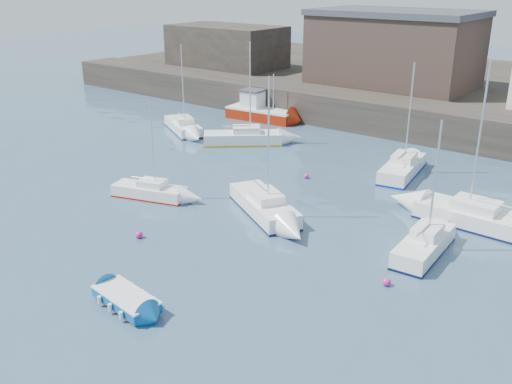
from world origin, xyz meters
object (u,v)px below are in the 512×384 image
Objects in this scene: sailboat_c at (424,244)px; buoy_near at (139,238)px; sailboat_e at (183,126)px; sailboat_h at (243,137)px; buoy_far at (306,178)px; sailboat_b at (264,205)px; blue_dinghy at (126,300)px; sailboat_a at (150,191)px; buoy_mid at (386,285)px; fishing_boat at (260,110)px; sailboat_d at (480,218)px; sailboat_f at (402,168)px.

sailboat_c is 15.50m from buoy_near.
sailboat_e is (-27.63, 10.03, -0.02)m from sailboat_c.
sailboat_h is 24.65× the size of buoy_far.
sailboat_b reaches higher than sailboat_c.
blue_dinghy is 30.02m from sailboat_e.
sailboat_a is 17.39m from buoy_mid.
blue_dinghy is 19.36m from buoy_far.
sailboat_a reaches higher than buoy_mid.
sailboat_c is (24.83, -18.14, -0.37)m from fishing_boat.
sailboat_c is 0.75× the size of sailboat_d.
sailboat_f is at bearing 72.86° from sailboat_b.
sailboat_h reaches higher than sailboat_a.
sailboat_f is 7.12m from buoy_far.
sailboat_d reaches higher than sailboat_h.
buoy_near is at bearing -164.33° from buoy_mid.
buoy_far is (6.08, 9.48, -0.46)m from sailboat_a.
buoy_near is (14.32, -17.95, -0.52)m from sailboat_e.
sailboat_e is (-2.80, -8.11, -0.39)m from fishing_boat.
sailboat_h is at bearing 153.50° from sailboat_c.
sailboat_d is at bearing -13.03° from sailboat_h.
buoy_near is at bearing -149.26° from sailboat_c.
sailboat_a reaches higher than buoy_near.
fishing_boat is 0.85× the size of sailboat_h.
buoy_far is at bearing -24.12° from sailboat_h.
sailboat_a is 0.68× the size of sailboat_d.
sailboat_e is at bearing -109.04° from fishing_boat.
blue_dinghy is 20.57m from sailboat_d.
fishing_boat is at bearing 153.61° from sailboat_d.
sailboat_c reaches higher than buoy_near.
buoy_mid is at bearing 46.66° from blue_dinghy.
buoy_far is (-3.00, 19.12, -0.37)m from blue_dinghy.
blue_dinghy is 26.28m from sailboat_h.
sailboat_f is at bearing 112.00° from buoy_mid.
fishing_boat is 24.15m from sailboat_b.
buoy_far is (-11.37, 6.14, -0.54)m from sailboat_c.
sailboat_h is 20.56× the size of buoy_near.
buoy_far is at bearing 151.63° from sailboat_c.
sailboat_h is (-21.81, 5.05, -0.01)m from sailboat_d.
sailboat_c is at bearing -36.15° from fishing_boat.
fishing_boat is at bearing 128.16° from sailboat_b.
blue_dinghy is at bearing -81.09° from buoy_far.
sailboat_c is at bearing -19.96° from sailboat_e.
sailboat_e is at bearing 128.57° from buoy_near.
fishing_boat reaches higher than buoy_near.
sailboat_b is 12.45m from sailboat_f.
blue_dinghy reaches higher than buoy_mid.
sailboat_e is at bearing -178.05° from sailboat_h.
sailboat_e reaches higher than fishing_boat.
sailboat_f is at bearing 84.96° from blue_dinghy.
buoy_mid is 15.31m from buoy_far.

